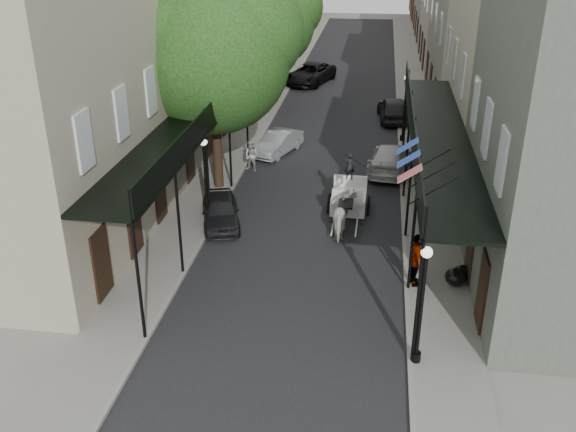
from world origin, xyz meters
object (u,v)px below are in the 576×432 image
(horse, at_px, (345,215))
(pedestrian_walking, at_px, (252,156))
(pedestrian_sidewalk_left, at_px, (249,107))
(tree_far, at_px, (274,17))
(lamppost_left, at_px, (206,180))
(pedestrian_sidewalk_right, at_px, (416,260))
(car_left_mid, at_px, (278,143))
(car_right_near, at_px, (390,158))
(car_left_near, at_px, (221,210))
(tree_near, at_px, (223,49))
(lamppost_right_far, at_px, (405,107))
(lamppost_right_near, at_px, (421,304))
(car_right_far, at_px, (393,109))
(car_left_far, at_px, (310,74))
(carriage, at_px, (350,183))

(horse, height_order, pedestrian_walking, horse)
(horse, bearing_deg, pedestrian_sidewalk_left, -64.03)
(tree_far, distance_m, pedestrian_sidewalk_left, 6.24)
(lamppost_left, relative_size, pedestrian_sidewalk_right, 1.92)
(car_left_mid, bearing_deg, tree_far, 120.85)
(pedestrian_sidewalk_left, bearing_deg, car_right_near, 131.13)
(horse, xyz_separation_m, car_left_near, (-5.17, 0.23, -0.24))
(pedestrian_sidewalk_right, bearing_deg, pedestrian_sidewalk_left, 13.44)
(tree_near, bearing_deg, lamppost_right_far, 43.31)
(lamppost_right_near, relative_size, lamppost_right_far, 1.00)
(car_left_mid, distance_m, car_right_far, 9.43)
(lamppost_left, distance_m, car_left_far, 25.22)
(car_left_near, xyz_separation_m, car_right_far, (7.20, 16.04, 0.12))
(tree_far, xyz_separation_m, lamppost_left, (0.15, -18.18, -3.79))
(carriage, bearing_deg, pedestrian_sidewalk_right, -67.43)
(pedestrian_walking, height_order, car_left_mid, pedestrian_walking)
(lamppost_right_far, xyz_separation_m, car_left_mid, (-6.70, -2.84, -1.44))
(lamppost_right_near, bearing_deg, car_right_far, 91.18)
(carriage, bearing_deg, lamppost_right_far, 75.58)
(pedestrian_sidewalk_right, relative_size, car_left_near, 0.53)
(lamppost_right_near, height_order, horse, lamppost_right_near)
(horse, distance_m, car_left_mid, 10.07)
(lamppost_right_near, bearing_deg, tree_near, 124.27)
(car_left_near, height_order, car_right_near, car_right_near)
(tree_far, bearing_deg, car_left_far, 76.71)
(lamppost_right_far, bearing_deg, tree_far, 143.49)
(pedestrian_sidewalk_left, xyz_separation_m, car_right_far, (8.78, 2.00, -0.33))
(car_left_near, bearing_deg, carriage, 9.37)
(lamppost_left, height_order, car_right_near, lamppost_left)
(pedestrian_sidewalk_left, distance_m, pedestrian_sidewalk_right, 20.31)
(tree_near, xyz_separation_m, car_left_mid, (1.60, 4.98, -5.88))
(tree_near, height_order, car_right_near, tree_near)
(lamppost_right_near, bearing_deg, car_left_mid, 111.33)
(carriage, xyz_separation_m, car_left_far, (-4.20, 22.44, -0.38))
(tree_far, height_order, car_left_far, tree_far)
(lamppost_right_far, height_order, horse, lamppost_right_far)
(tree_near, bearing_deg, car_right_far, 57.18)
(pedestrian_sidewalk_left, distance_m, car_right_far, 9.01)
(horse, relative_size, car_left_near, 0.56)
(tree_near, xyz_separation_m, lamppost_right_far, (8.30, 7.82, -4.44))
(car_left_mid, relative_size, car_left_far, 0.68)
(lamppost_left, bearing_deg, horse, 0.00)
(lamppost_right_near, distance_m, horse, 8.47)
(lamppost_right_near, xyz_separation_m, carriage, (-2.50, 10.70, -0.92))
(lamppost_right_far, bearing_deg, car_left_mid, -157.03)
(pedestrian_walking, xyz_separation_m, car_left_far, (0.90, 18.68, -0.04))
(lamppost_right_near, relative_size, car_left_mid, 1.01)
(pedestrian_sidewalk_left, relative_size, car_left_far, 0.35)
(lamppost_left, xyz_separation_m, carriage, (5.70, 2.70, -0.92))
(car_left_far, bearing_deg, pedestrian_sidewalk_right, -60.00)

